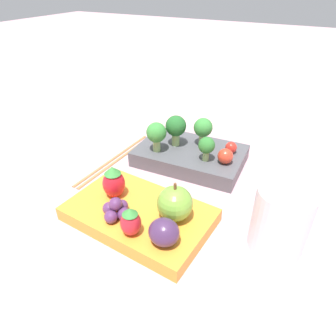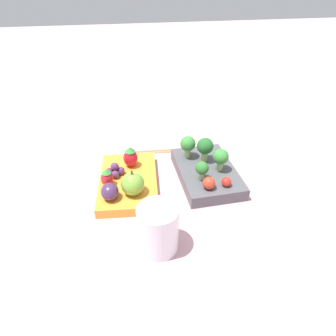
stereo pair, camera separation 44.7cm
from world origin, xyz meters
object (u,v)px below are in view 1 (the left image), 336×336
object	(u,v)px
broccoli_floret_1	(201,128)
bento_box_savoury	(190,156)
cherry_tomato_1	(225,156)
bento_box_fruit	(139,215)
broccoli_floret_2	(156,133)
strawberry_0	(131,222)
cherry_tomato_0	(231,147)
grape_cluster	(116,210)
strawberry_1	(114,182)
drinking_cup	(281,220)
plum	(164,232)
broccoli_floret_0	(207,146)
apple	(175,203)
chopsticks_pair	(116,158)
broccoli_floret_3	(176,127)

from	to	relation	value
broccoli_floret_1	bento_box_savoury	bearing A→B (deg)	-106.23
broccoli_floret_1	cherry_tomato_1	world-z (taller)	broccoli_floret_1
bento_box_fruit	broccoli_floret_2	bearing A→B (deg)	109.95
bento_box_fruit	strawberry_0	size ratio (longest dim) A/B	5.13
cherry_tomato_0	grape_cluster	world-z (taller)	grape_cluster
strawberry_0	strawberry_1	bearing A→B (deg)	140.46
broccoli_floret_1	strawberry_1	bearing A→B (deg)	-105.68
strawberry_0	drinking_cup	bearing A→B (deg)	27.50
broccoli_floret_2	cherry_tomato_1	size ratio (longest dim) A/B	2.07
plum	drinking_cup	distance (m)	0.14
broccoli_floret_0	apple	size ratio (longest dim) A/B	0.77
grape_cluster	broccoli_floret_0	bearing A→B (deg)	72.94
bento_box_savoury	strawberry_0	distance (m)	0.22
strawberry_1	cherry_tomato_1	bearing A→B (deg)	52.28
bento_box_savoury	broccoli_floret_0	world-z (taller)	broccoli_floret_0
broccoli_floret_1	strawberry_0	bearing A→B (deg)	-87.63
cherry_tomato_0	broccoli_floret_0	bearing A→B (deg)	-123.61
cherry_tomato_0	bento_box_fruit	bearing A→B (deg)	-108.77
strawberry_1	grape_cluster	size ratio (longest dim) A/B	1.18
strawberry_0	chopsticks_pair	xyz separation A→B (m)	(-0.14, 0.16, -0.04)
bento_box_fruit	broccoli_floret_1	world-z (taller)	broccoli_floret_1
bento_box_savoury	plum	bearing A→B (deg)	-74.06
bento_box_savoury	apple	bearing A→B (deg)	-72.70
strawberry_1	cherry_tomato_0	bearing A→B (deg)	58.71
bento_box_fruit	cherry_tomato_0	size ratio (longest dim) A/B	10.13
broccoli_floret_2	grape_cluster	xyz separation A→B (m)	(0.03, -0.17, -0.03)
bento_box_savoury	drinking_cup	xyz separation A→B (m)	(0.18, -0.13, 0.03)
broccoli_floret_1	cherry_tomato_0	size ratio (longest dim) A/B	2.56
broccoli_floret_3	apple	size ratio (longest dim) A/B	1.03
grape_cluster	drinking_cup	size ratio (longest dim) A/B	0.48
broccoli_floret_2	strawberry_0	distance (m)	0.20
apple	broccoli_floret_3	bearing A→B (deg)	116.15
broccoli_floret_0	broccoli_floret_2	world-z (taller)	broccoli_floret_2
broccoli_floret_3	cherry_tomato_0	bearing A→B (deg)	11.37
bento_box_savoury	apple	size ratio (longest dim) A/B	3.50
bento_box_fruit	cherry_tomato_0	distance (m)	0.21
cherry_tomato_1	grape_cluster	bearing A→B (deg)	-114.95
broccoli_floret_3	cherry_tomato_0	distance (m)	0.10
strawberry_0	bento_box_fruit	bearing A→B (deg)	111.43
bento_box_fruit	plum	bearing A→B (deg)	-31.97
cherry_tomato_1	drinking_cup	world-z (taller)	drinking_cup
bento_box_savoury	broccoli_floret_1	distance (m)	0.05
bento_box_savoury	drinking_cup	world-z (taller)	drinking_cup
broccoli_floret_3	strawberry_0	distance (m)	0.23
apple	chopsticks_pair	xyz separation A→B (m)	(-0.18, 0.11, -0.04)
cherry_tomato_0	plum	xyz separation A→B (m)	(-0.01, -0.24, 0.00)
broccoli_floret_3	drinking_cup	world-z (taller)	drinking_cup
bento_box_savoury	chopsticks_pair	world-z (taller)	bento_box_savoury
bento_box_fruit	plum	world-z (taller)	plum
cherry_tomato_1	drinking_cup	bearing A→B (deg)	-47.24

